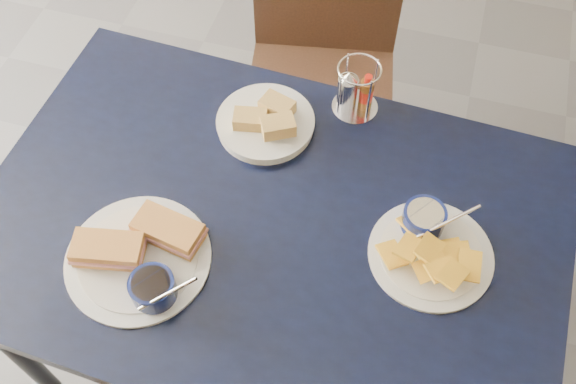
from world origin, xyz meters
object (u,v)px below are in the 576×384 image
(chair_far, at_px, (328,52))
(condiment_caddy, at_px, (355,91))
(bread_basket, at_px, (266,122))
(plantain_plate, at_px, (429,242))
(dining_table, at_px, (270,236))
(sandwich_plate, at_px, (141,255))

(chair_far, height_order, condiment_caddy, chair_far)
(chair_far, bearing_deg, bread_basket, -94.30)
(bread_basket, xyz_separation_m, condiment_caddy, (0.18, 0.12, 0.04))
(plantain_plate, bearing_deg, condiment_caddy, 125.11)
(dining_table, bearing_deg, plantain_plate, 5.44)
(chair_far, height_order, sandwich_plate, chair_far)
(condiment_caddy, bearing_deg, plantain_plate, -54.89)
(condiment_caddy, bearing_deg, sandwich_plate, -121.70)
(sandwich_plate, height_order, plantain_plate, same)
(plantain_plate, bearing_deg, bread_basket, 152.71)
(chair_far, relative_size, bread_basket, 4.13)
(dining_table, height_order, plantain_plate, plantain_plate)
(chair_far, relative_size, condiment_caddy, 6.84)
(chair_far, distance_m, bread_basket, 0.55)
(plantain_plate, bearing_deg, dining_table, -174.56)
(bread_basket, relative_size, condiment_caddy, 1.66)
(sandwich_plate, bearing_deg, bread_basket, 70.76)
(dining_table, distance_m, plantain_plate, 0.34)
(chair_far, distance_m, plantain_plate, 0.84)
(dining_table, xyz_separation_m, chair_far, (-0.04, 0.74, -0.15))
(condiment_caddy, bearing_deg, dining_table, -105.46)
(dining_table, distance_m, condiment_caddy, 0.39)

